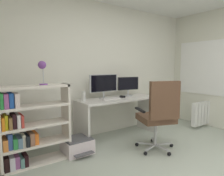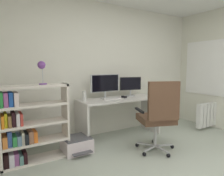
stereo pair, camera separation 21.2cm
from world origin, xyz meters
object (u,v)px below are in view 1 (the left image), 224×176
Objects in this scene: computer_mouse at (122,97)px; radiator at (205,112)px; keyboard at (111,99)px; office_chair at (159,113)px; printer at (77,146)px; monitor_main at (104,84)px; desk_lamp at (42,68)px; desk at (118,108)px; monitor_secondary at (128,85)px; bookshelf at (27,128)px; desktop_speaker at (84,96)px.

computer_mouse reaches higher than radiator.
keyboard is 0.30× the size of office_chair.
monitor_main is at bearing 23.24° from printer.
printer is (-1.03, -0.18, -0.65)m from computer_mouse.
computer_mouse is 0.30× the size of desk_lamp.
office_chair is at bearing -25.27° from desk_lamp.
desk is at bearing 6.64° from desk_lamp.
computer_mouse is 1.23m from printer.
desk_lamp is 0.71× the size of printer.
computer_mouse is at bearing 10.13° from printer.
keyboard reaches higher than printer.
desk_lamp reaches higher than desk.
office_chair reaches higher than radiator.
printer is 0.51× the size of radiator.
computer_mouse is at bearing 5.52° from desk_lamp.
keyboard is 1.04× the size of desk_lamp.
desk is 0.29m from keyboard.
monitor_secondary reaches higher than radiator.
office_chair is at bearing -90.35° from computer_mouse.
bookshelf is 2.35× the size of printer.
desktop_speaker reaches higher than printer.
monitor_secondary is 0.49× the size of radiator.
desk is 0.75m from desktop_speaker.
keyboard is 2.32m from radiator.
printer is (-0.94, -0.20, -0.44)m from desk.
desktop_speaker is 1.26m from office_chair.
desk is at bearing 97.67° from office_chair.
monitor_main is 1.16m from printer.
office_chair is (0.12, -0.89, 0.06)m from desk.
monitor_main is 0.52× the size of office_chair.
keyboard is 0.31× the size of bookshelf.
desk reaches higher than radiator.
monitor_secondary is 2.59× the size of desktop_speaker.
monitor_main is 0.30m from keyboard.
keyboard is at bearing 5.50° from desk_lamp.
desktop_speaker is (-0.78, 0.06, 0.07)m from computer_mouse.
printer is at bearing 147.00° from office_chair.
monitor_secondary is at bearing 2.70° from desktop_speaker.
desk is at bearing 165.10° from computer_mouse.
monitor_main is 1.77× the size of desk_lamp.
printer is at bearing -172.32° from computer_mouse.
computer_mouse is at bearing -154.56° from monitor_secondary.
desk_lamp reaches higher than monitor_main.
keyboard is 0.38× the size of radiator.
keyboard is at bearing -68.02° from monitor_main.
monitor_secondary is 0.58m from keyboard.
desk is at bearing 13.19° from keyboard.
monitor_secondary is 1.34× the size of desk_lamp.
printer is at bearing -4.55° from desk_lamp.
monitor_main is at bearing 163.78° from radiator.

